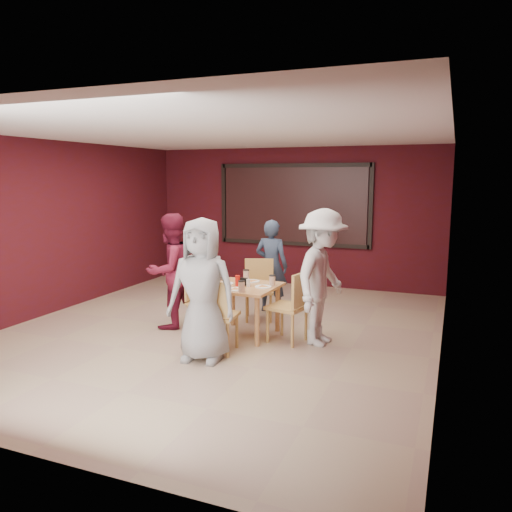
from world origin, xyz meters
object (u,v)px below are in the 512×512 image
at_px(diner_front, 202,290).
at_px(diner_back, 272,266).
at_px(chair_back, 259,285).
at_px(chair_right, 293,303).
at_px(dining_table, 244,291).
at_px(diner_left, 171,271).
at_px(chair_front, 216,312).
at_px(diner_right, 322,277).
at_px(chair_left, 197,298).

height_order(diner_front, diner_back, diner_front).
height_order(chair_back, diner_back, diner_back).
bearing_deg(chair_right, dining_table, 175.29).
height_order(diner_front, diner_left, diner_front).
relative_size(chair_front, chair_back, 1.02).
height_order(chair_front, chair_back, chair_front).
xyz_separation_m(diner_left, diner_right, (2.26, 0.08, 0.06)).
height_order(chair_left, diner_right, diner_right).
bearing_deg(chair_left, diner_back, 60.51).
height_order(diner_left, diner_right, diner_right).
xyz_separation_m(diner_back, diner_left, (-1.07, -1.37, 0.08)).
xyz_separation_m(chair_back, chair_right, (0.85, -0.93, 0.02)).
relative_size(dining_table, chair_front, 0.99).
relative_size(dining_table, diner_front, 0.54).
xyz_separation_m(dining_table, diner_left, (-1.15, -0.03, 0.21)).
bearing_deg(diner_back, chair_front, 93.38).
xyz_separation_m(chair_back, chair_left, (-0.67, -0.78, -0.09)).
bearing_deg(dining_table, diner_left, -178.36).
bearing_deg(diner_left, diner_front, 64.62).
bearing_deg(diner_right, diner_left, 99.42).
height_order(dining_table, diner_right, diner_right).
xyz_separation_m(dining_table, diner_front, (-0.09, -1.06, 0.24)).
bearing_deg(diner_right, chair_right, 113.69).
bearing_deg(chair_right, chair_back, 132.34).
bearing_deg(chair_left, diner_right, -1.23).
distance_m(chair_front, chair_left, 1.19).
xyz_separation_m(dining_table, chair_left, (-0.79, 0.09, -0.19)).
distance_m(chair_back, diner_right, 1.52).
xyz_separation_m(chair_front, diner_left, (-1.12, 0.79, 0.31)).
xyz_separation_m(chair_front, chair_left, (-0.76, 0.91, -0.10)).
bearing_deg(diner_front, chair_right, 44.37).
xyz_separation_m(diner_front, diner_back, (0.01, 2.40, -0.11)).
bearing_deg(diner_back, diner_right, 134.46).
bearing_deg(dining_table, chair_front, -92.10).
distance_m(chair_front, diner_back, 2.17).
bearing_deg(chair_front, diner_back, 91.34).
bearing_deg(chair_left, diner_front, -58.69).
bearing_deg(chair_right, diner_left, 179.18).
bearing_deg(diner_back, chair_left, 62.54).
bearing_deg(chair_back, diner_right, -34.06).
xyz_separation_m(dining_table, diner_back, (-0.08, 1.34, 0.13)).
xyz_separation_m(chair_front, diner_right, (1.13, 0.87, 0.36)).
bearing_deg(dining_table, chair_back, 97.71).
xyz_separation_m(chair_left, diner_front, (0.70, -1.14, 0.43)).
distance_m(chair_back, chair_right, 1.26).
bearing_deg(chair_back, chair_left, -130.57).
bearing_deg(diner_back, chair_right, 122.14).
relative_size(chair_back, diner_back, 0.61).
bearing_deg(diner_right, diner_back, 49.79).
bearing_deg(diner_left, chair_front, 73.60).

